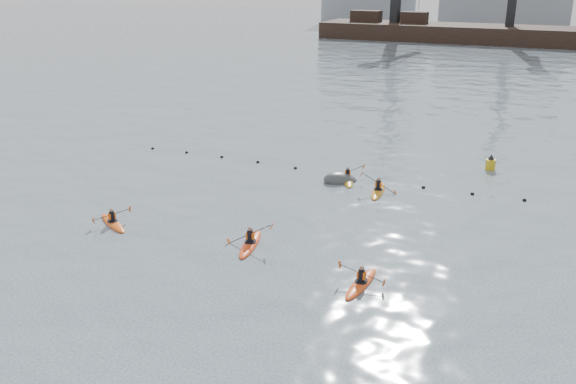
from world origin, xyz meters
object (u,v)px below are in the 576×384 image
object	(u,v)px
kayaker_5	(347,179)
nav_buoy	(490,164)
kayaker_3	(378,190)
kayaker_4	(361,283)
kayaker_0	(250,243)
mooring_buoy	(341,181)
kayaker_2	(113,222)

from	to	relation	value
kayaker_5	nav_buoy	size ratio (longest dim) A/B	2.62
kayaker_3	kayaker_4	world-z (taller)	kayaker_3
kayaker_3	nav_buoy	size ratio (longest dim) A/B	2.78
kayaker_0	kayaker_5	xyz separation A→B (m)	(1.09, 11.50, -0.01)
nav_buoy	kayaker_0	bearing A→B (deg)	-117.55
kayaker_0	kayaker_4	size ratio (longest dim) A/B	1.08
kayaker_0	mooring_buoy	distance (m)	11.16
kayaker_5	mooring_buoy	bearing A→B (deg)	-156.32
kayaker_0	mooring_buoy	world-z (taller)	kayaker_0
kayaker_0	nav_buoy	world-z (taller)	kayaker_0
kayaker_3	mooring_buoy	bearing A→B (deg)	153.49
kayaker_4	nav_buoy	world-z (taller)	nav_buoy
kayaker_0	nav_buoy	xyz separation A→B (m)	(9.28, 17.79, 0.27)
nav_buoy	mooring_buoy	bearing A→B (deg)	-142.02
kayaker_4	mooring_buoy	size ratio (longest dim) A/B	1.39
kayaker_4	kayaker_3	bearing A→B (deg)	-73.40
kayaker_4	kayaker_5	world-z (taller)	kayaker_5
kayaker_5	kayaker_0	bearing A→B (deg)	-119.65
kayaker_3	kayaker_2	bearing A→B (deg)	-144.63
kayaker_3	nav_buoy	xyz separation A→B (m)	(5.71, 7.61, 0.27)
nav_buoy	kayaker_2	bearing A→B (deg)	-133.13
kayaker_0	kayaker_5	world-z (taller)	kayaker_0
kayaker_4	nav_buoy	xyz separation A→B (m)	(2.95, 19.40, 0.27)
kayaker_2	kayaker_3	distance (m)	15.94
kayaker_5	kayaker_3	bearing A→B (deg)	-52.39
kayaker_0	kayaker_4	bearing A→B (deg)	-27.79
kayaker_0	nav_buoy	size ratio (longest dim) A/B	2.88
kayaker_2	kayaker_5	distance (m)	15.27
mooring_buoy	kayaker_2	bearing A→B (deg)	-126.64
kayaker_4	kayaker_5	xyz separation A→B (m)	(-5.24, 13.12, -0.00)
kayaker_2	mooring_buoy	xyz separation A→B (m)	(8.82, 11.85, -0.10)
kayaker_5	nav_buoy	distance (m)	10.32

